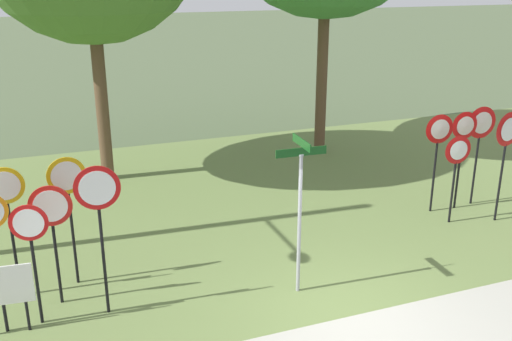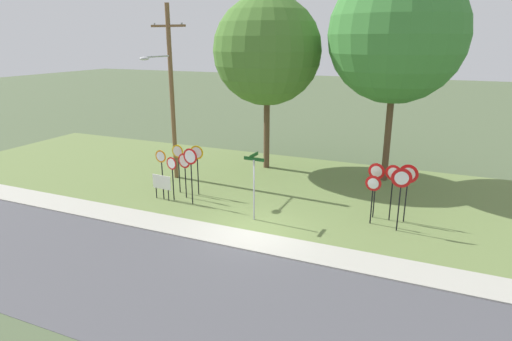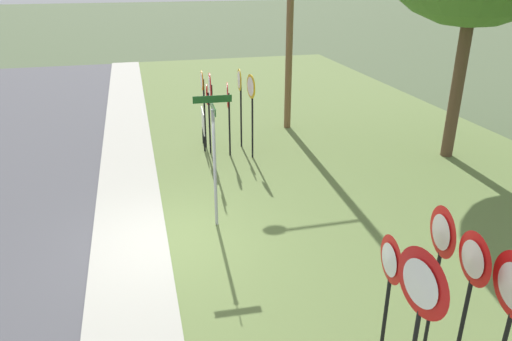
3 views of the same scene
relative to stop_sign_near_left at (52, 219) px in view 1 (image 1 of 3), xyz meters
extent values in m
plane|color=#4C5B3D|center=(4.75, -2.31, -1.72)|extent=(160.00, 160.00, 0.00)
cube|color=olive|center=(4.75, 3.69, -1.70)|extent=(44.00, 12.00, 0.04)
cylinder|color=black|center=(0.00, 0.03, -0.68)|extent=(0.06, 0.06, 1.99)
cylinder|color=red|center=(0.00, -0.01, 0.26)|extent=(0.75, 0.15, 0.75)
cylinder|color=white|center=(0.00, -0.03, 0.26)|extent=(0.58, 0.10, 0.59)
cylinder|color=black|center=(0.76, -0.61, -0.45)|extent=(0.06, 0.06, 2.45)
cylinder|color=red|center=(0.76, -0.65, 0.71)|extent=(0.77, 0.09, 0.77)
cylinder|color=white|center=(0.76, -0.67, 0.71)|extent=(0.60, 0.06, 0.60)
cylinder|color=black|center=(-0.71, 0.56, -0.54)|extent=(0.06, 0.06, 2.27)
cylinder|color=gold|center=(-0.71, 0.52, 0.54)|extent=(0.68, 0.07, 0.68)
cylinder|color=white|center=(-0.71, 0.50, 0.54)|extent=(0.53, 0.04, 0.53)
cylinder|color=black|center=(0.34, 0.67, -0.53)|extent=(0.06, 0.06, 2.29)
cylinder|color=gold|center=(0.34, 0.63, 0.56)|extent=(0.71, 0.08, 0.71)
cylinder|color=white|center=(0.34, 0.62, 0.56)|extent=(0.55, 0.05, 0.56)
cylinder|color=black|center=(-0.36, -0.53, -0.70)|extent=(0.06, 0.06, 1.96)
cylinder|color=red|center=(-0.36, -0.57, 0.23)|extent=(0.63, 0.15, 0.63)
cylinder|color=white|center=(-0.36, -0.59, 0.23)|extent=(0.49, 0.10, 0.49)
cylinder|color=black|center=(10.17, 0.16, -0.48)|extent=(0.06, 0.06, 2.40)
cone|color=red|center=(10.17, 0.12, 0.63)|extent=(0.82, 0.14, 0.82)
cone|color=white|center=(10.17, 0.10, 0.63)|extent=(0.56, 0.09, 0.56)
cylinder|color=black|center=(10.35, 1.25, -0.54)|extent=(0.06, 0.06, 2.28)
cone|color=red|center=(10.35, 1.21, 0.52)|extent=(0.82, 0.09, 0.82)
cone|color=silver|center=(10.35, 1.19, 0.52)|extent=(0.56, 0.06, 0.56)
cylinder|color=black|center=(9.75, 1.16, -0.55)|extent=(0.06, 0.06, 2.27)
cone|color=red|center=(9.75, 1.12, 0.52)|extent=(0.69, 0.11, 0.70)
cone|color=silver|center=(9.75, 1.10, 0.52)|extent=(0.47, 0.07, 0.47)
cylinder|color=black|center=(9.04, 1.20, -0.56)|extent=(0.06, 0.06, 2.24)
cone|color=red|center=(9.04, 1.16, 0.48)|extent=(0.72, 0.13, 0.73)
cone|color=silver|center=(9.04, 1.14, 0.48)|extent=(0.49, 0.08, 0.49)
cylinder|color=black|center=(9.04, 0.47, -0.73)|extent=(0.06, 0.06, 1.91)
cone|color=red|center=(9.04, 0.43, 0.16)|extent=(0.68, 0.09, 0.68)
cone|color=white|center=(9.04, 0.41, 0.16)|extent=(0.46, 0.06, 0.46)
cylinder|color=#9EA0A8|center=(4.25, -1.14, -0.33)|extent=(0.07, 0.07, 2.71)
cylinder|color=#9EA0A8|center=(4.25, -1.14, 1.04)|extent=(0.09, 0.09, 0.03)
cube|color=#19511E|center=(4.25, -1.14, 1.10)|extent=(0.96, 0.07, 0.15)
cube|color=#19511E|center=(4.25, -1.14, 1.27)|extent=(0.06, 0.82, 0.15)
cylinder|color=black|center=(-0.57, -0.69, -1.41)|extent=(0.05, 0.05, 0.55)
cylinder|color=brown|center=(1.68, 6.64, 1.04)|extent=(0.36, 0.36, 5.45)
cylinder|color=brown|center=(8.77, 6.94, 1.38)|extent=(0.36, 0.36, 6.11)
camera|label=1|loc=(0.04, -9.97, 4.11)|focal=40.67mm
camera|label=2|loc=(11.31, -17.25, 5.96)|focal=30.15mm
camera|label=3|loc=(13.91, -2.68, 3.79)|focal=33.73mm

